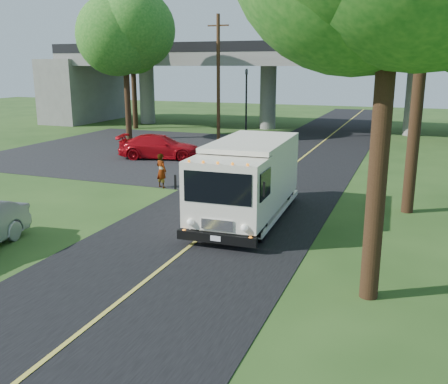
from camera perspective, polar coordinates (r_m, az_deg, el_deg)
The scene contains 12 objects.
ground at distance 13.49m, azimuth -8.55°, elevation -9.80°, with size 120.00×120.00×0.00m, color #254317.
road at distance 22.25m, azimuth 4.11°, elevation 0.06°, with size 7.00×90.00×0.02m, color black.
parking_lot at distance 33.87m, azimuth -9.94°, elevation 4.81°, with size 16.00×18.00×0.01m, color black.
lane_line at distance 22.25m, azimuth 4.11°, elevation 0.11°, with size 0.12×90.00×0.01m, color gold.
overpass at distance 43.12m, azimuth 12.98°, elevation 12.74°, with size 54.00×10.00×7.30m.
traffic_signal at distance 38.71m, azimuth 2.56°, elevation 10.93°, with size 0.18×0.22×5.20m.
utility_pole at distance 37.28m, azimuth -0.65°, elevation 12.96°, with size 1.60×0.26×9.00m.
tree_left_lot at distance 38.23m, azimuth -11.19°, elevation 17.70°, with size 5.60×5.50×10.50m.
tree_left_far at distance 44.88m, azimuth -10.35°, elevation 16.62°, with size 5.26×5.16×9.89m.
step_van at distance 17.87m, azimuth 2.69°, elevation 1.60°, with size 2.74×6.87×2.85m.
red_sedan at distance 30.29m, azimuth -7.33°, elevation 5.16°, with size 2.01×4.94×1.43m, color #AF0A13.
pedestrian at distance 22.93m, azimuth -7.17°, elevation 2.42°, with size 0.58×0.38×1.59m, color gray.
Camera 1 is at (6.19, -10.66, 5.48)m, focal length 40.00 mm.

